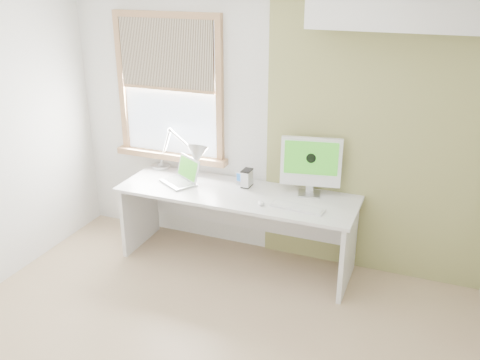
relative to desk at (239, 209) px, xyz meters
The scene contains 12 objects.
room 1.64m from the desk, 83.45° to the right, with size 4.04×3.54×2.64m.
accent_wall 1.43m from the desk, 14.31° to the left, with size 2.00×0.02×2.60m, color #929758.
soffit 2.32m from the desk, ahead, with size 1.60×0.40×0.42m, color white.
window 1.34m from the desk, 161.99° to the left, with size 1.20×0.14×1.42m.
desk is the anchor object (origin of this frame).
desk_lamp 0.70m from the desk, behind, with size 0.74×0.45×0.45m.
laptop 0.62m from the desk, behind, with size 0.43×0.41×0.24m.
phone_dock 0.27m from the desk, 112.17° to the left, with size 0.08×0.08×0.12m.
external_drive 0.30m from the desk, 69.63° to the left, with size 0.08×0.13×0.17m.
imac 0.81m from the desk, 13.94° to the left, with size 0.54×0.22×0.53m.
keyboard 0.67m from the desk, 17.49° to the right, with size 0.47×0.17×0.02m.
mouse 0.43m from the desk, 37.86° to the right, with size 0.05×0.09×0.03m, color white.
Camera 1 is at (1.48, -2.67, 2.63)m, focal length 39.17 mm.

